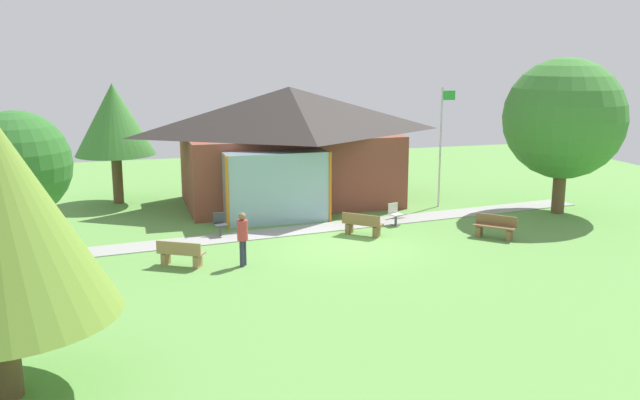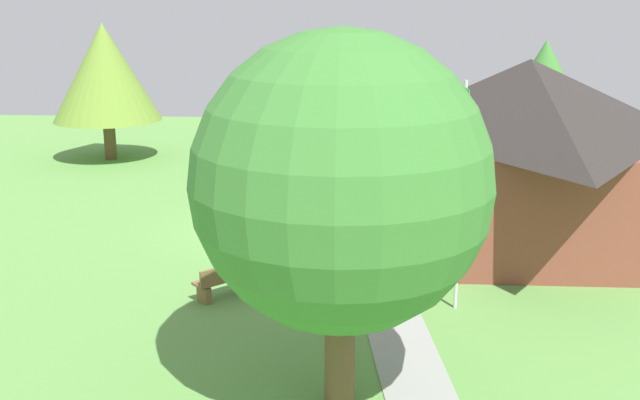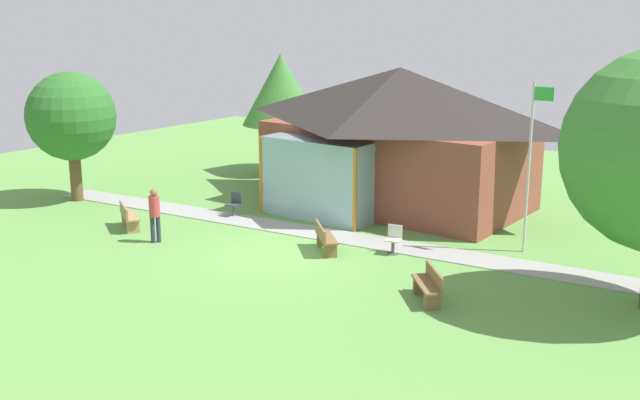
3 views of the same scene
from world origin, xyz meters
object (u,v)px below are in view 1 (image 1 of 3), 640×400
at_px(patio_chair_west, 220,225).
at_px(tree_east_hedge, 564,119).
at_px(tree_west_hedge, 16,165).
at_px(visitor_strolling_lawn, 243,235).
at_px(pavilion, 289,144).
at_px(patio_chair_lawn_spare, 395,215).
at_px(bench_rear_near_path, 362,225).
at_px(bench_mid_right, 495,227).
at_px(flagpole, 441,141).
at_px(bench_mid_left, 181,254).
at_px(tree_behind_pavilion_left, 114,120).

bearing_deg(patio_chair_west, tree_east_hedge, 173.16).
bearing_deg(tree_west_hedge, visitor_strolling_lawn, -16.01).
relative_size(pavilion, patio_chair_west, 11.70).
relative_size(patio_chair_lawn_spare, tree_east_hedge, 0.13).
distance_m(pavilion, bench_rear_near_path, 6.60).
distance_m(bench_mid_right, tree_east_hedge, 6.49).
xyz_separation_m(pavilion, flagpole, (6.13, -2.43, 0.18)).
xyz_separation_m(bench_mid_right, visitor_strolling_lawn, (-9.37, -0.72, 0.62)).
height_order(pavilion, bench_mid_right, pavilion).
bearing_deg(visitor_strolling_lawn, bench_rear_near_path, -30.27).
xyz_separation_m(bench_mid_left, tree_behind_pavilion_left, (-1.79, 10.25, 3.30)).
bearing_deg(flagpole, tree_east_hedge, -30.26).
bearing_deg(tree_west_hedge, tree_east_hedge, 4.63).
xyz_separation_m(patio_chair_west, tree_east_hedge, (14.16, -0.23, 3.53)).
distance_m(pavilion, visitor_strolling_lawn, 9.37).
bearing_deg(flagpole, visitor_strolling_lawn, -148.12).
distance_m(tree_west_hedge, tree_behind_pavilion_left, 9.32).
bearing_deg(bench_rear_near_path, patio_chair_west, -152.24).
distance_m(bench_rear_near_path, visitor_strolling_lawn, 5.47).
distance_m(visitor_strolling_lawn, tree_east_hedge, 14.74).
relative_size(bench_rear_near_path, tree_east_hedge, 0.22).
relative_size(bench_mid_left, tree_west_hedge, 0.31).
height_order(bench_mid_right, tree_behind_pavilion_left, tree_behind_pavilion_left).
bearing_deg(patio_chair_lawn_spare, bench_mid_right, 119.15).
distance_m(bench_mid_right, tree_west_hedge, 16.30).
relative_size(patio_chair_west, visitor_strolling_lawn, 0.49).
height_order(bench_mid_left, visitor_strolling_lawn, visitor_strolling_lawn).
distance_m(flagpole, bench_mid_left, 13.14).
height_order(patio_chair_west, tree_east_hedge, tree_east_hedge).
xyz_separation_m(flagpole, tree_west_hedge, (-16.38, -4.15, 0.37)).
relative_size(pavilion, tree_behind_pavilion_left, 1.90).
bearing_deg(bench_rear_near_path, bench_mid_left, -120.91).
height_order(bench_rear_near_path, tree_east_hedge, tree_east_hedge).
xyz_separation_m(patio_chair_lawn_spare, patio_chair_west, (-6.79, 0.27, 0.00)).
bearing_deg(pavilion, tree_behind_pavilion_left, 162.84).
height_order(visitor_strolling_lawn, tree_west_hedge, tree_west_hedge).
bearing_deg(patio_chair_lawn_spare, bench_rear_near_path, 17.47).
bearing_deg(pavilion, visitor_strolling_lawn, -113.04).
xyz_separation_m(bench_rear_near_path, tree_west_hedge, (-11.51, -0.51, 2.84)).
relative_size(pavilion, visitor_strolling_lawn, 5.78).
relative_size(flagpole, tree_behind_pavilion_left, 0.97).
relative_size(visitor_strolling_lawn, tree_west_hedge, 0.35).
height_order(pavilion, flagpole, flagpole).
bearing_deg(patio_chair_lawn_spare, patio_chair_west, -17.45).
xyz_separation_m(bench_mid_right, bench_mid_left, (-11.27, -0.22, 0.00)).
relative_size(bench_mid_right, visitor_strolling_lawn, 0.80).
bearing_deg(tree_east_hedge, tree_west_hedge, -175.37).
height_order(bench_mid_right, patio_chair_west, patio_chair_west).
xyz_separation_m(patio_chair_west, tree_west_hedge, (-6.47, -1.91, 2.82)).
bearing_deg(tree_west_hedge, pavilion, 32.70).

